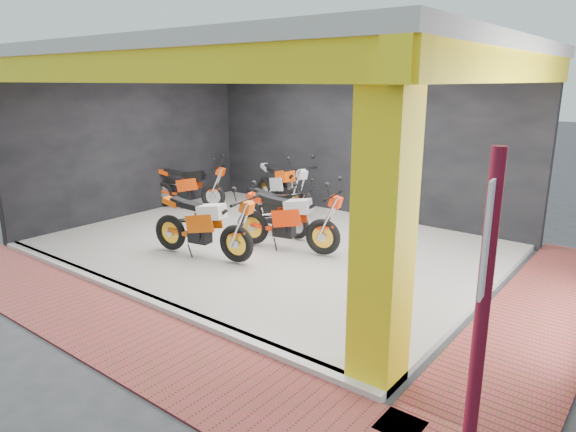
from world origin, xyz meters
TOP-DOWN VIEW (x-y plane):
  - ground at (0.00, 0.00)m, footprint 80.00×80.00m
  - showroom_floor at (0.00, 2.00)m, footprint 8.00×6.00m
  - showroom_ceiling at (0.00, 2.00)m, footprint 8.40×6.40m
  - back_wall at (0.00, 5.10)m, footprint 8.20×0.20m
  - left_wall at (-4.10, 2.00)m, footprint 0.20×6.20m
  - corner_column at (3.75, -0.75)m, footprint 0.50×0.50m
  - header_beam_front at (0.00, -1.00)m, footprint 8.40×0.30m
  - header_beam_right at (4.00, 2.00)m, footprint 0.30×6.40m
  - floor_kerb at (0.00, -1.02)m, footprint 8.00×0.20m
  - paver_front at (0.00, -1.80)m, footprint 9.00×1.40m
  - paver_right at (4.80, 2.00)m, footprint 1.40×7.00m
  - signpost at (4.99, -1.55)m, footprint 0.11×0.38m
  - moto_hero at (0.23, 0.80)m, footprint 2.31×1.20m
  - moto_row_a at (1.16, 2.03)m, footprint 2.32×1.26m
  - moto_row_b at (0.22, 2.52)m, footprint 1.91×0.78m
  - moto_row_c at (-0.80, 3.85)m, footprint 2.40×1.59m
  - moto_row_d at (-2.80, 3.19)m, footprint 2.18×1.54m

SIDE VIEW (x-z plane):
  - ground at x=0.00m, z-range 0.00..0.00m
  - paver_front at x=0.00m, z-range 0.00..0.03m
  - paver_right at x=4.80m, z-range 0.00..0.03m
  - showroom_floor at x=0.00m, z-range 0.00..0.10m
  - floor_kerb at x=0.00m, z-range 0.00..0.10m
  - moto_row_b at x=0.22m, z-range 0.10..1.25m
  - moto_row_d at x=-2.80m, z-range 0.10..1.35m
  - moto_row_a at x=1.16m, z-range 0.10..1.44m
  - moto_hero at x=0.23m, z-range 0.10..1.44m
  - moto_row_c at x=-0.80m, z-range 0.10..1.48m
  - signpost at x=4.99m, z-range 0.13..2.83m
  - back_wall at x=0.00m, z-range 0.00..3.50m
  - left_wall at x=-4.10m, z-range 0.00..3.50m
  - corner_column at x=3.75m, z-range 0.00..3.50m
  - header_beam_front at x=0.00m, z-range 3.10..3.50m
  - header_beam_right at x=4.00m, z-range 3.10..3.50m
  - showroom_ceiling at x=0.00m, z-range 3.50..3.70m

